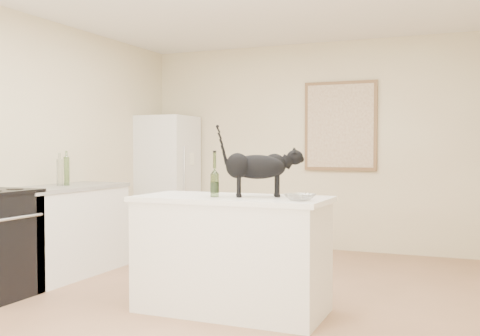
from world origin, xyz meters
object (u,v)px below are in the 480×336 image
Objects in this scene: fridge at (167,180)px; wine_bottle at (215,177)px; black_cat at (257,170)px; glass_bowl at (300,197)px.

fridge is 5.48× the size of wine_bottle.
black_cat is 0.33m from wine_bottle.
fridge is at bearing 107.27° from black_cat.
wine_bottle is 1.53× the size of glass_bowl.
black_cat is 2.90× the size of glass_bowl.
black_cat is (2.24, -2.51, 0.26)m from fridge.
black_cat is at bearing -48.21° from fridge.
black_cat reaches higher than wine_bottle.
fridge is at bearing 134.48° from glass_bowl.
wine_bottle is at bearing 178.61° from black_cat.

